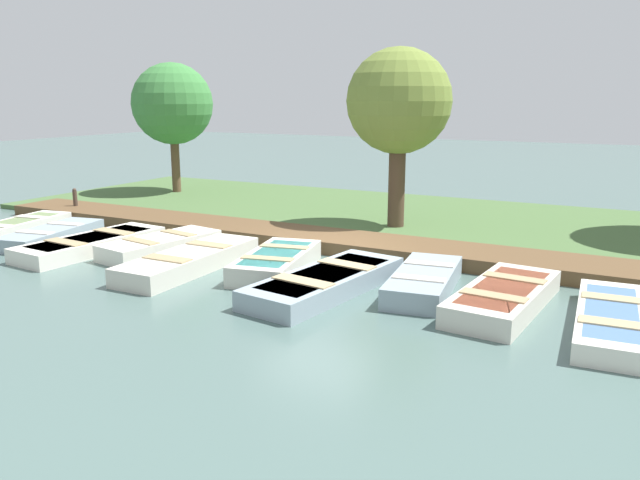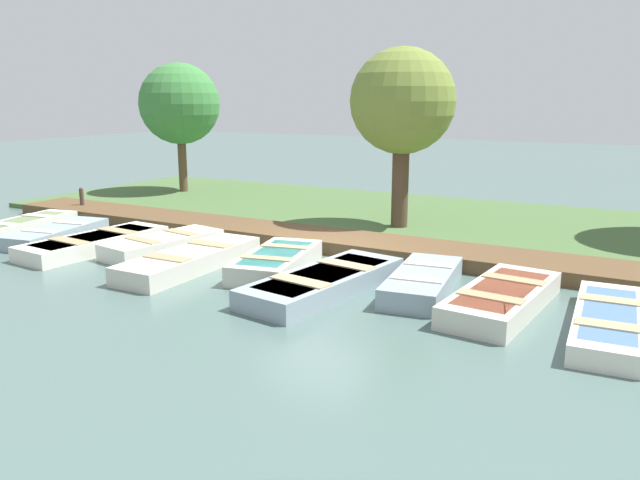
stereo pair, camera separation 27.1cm
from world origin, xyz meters
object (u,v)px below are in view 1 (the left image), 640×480
rowboat_8 (504,297)px  rowboat_9 (610,320)px  rowboat_2 (91,244)px  rowboat_4 (190,260)px  rowboat_7 (424,281)px  rowboat_0 (15,227)px  mooring_post_near (75,202)px  rowboat_5 (276,262)px  rowboat_1 (52,235)px  park_tree_far_left (173,104)px  rowboat_3 (161,245)px  park_tree_left (399,103)px  rowboat_6 (326,282)px

rowboat_8 → rowboat_9: (0.27, 1.64, -0.03)m
rowboat_2 → rowboat_4: size_ratio=1.00×
rowboat_7 → rowboat_8: rowboat_7 is taller
rowboat_0 → mooring_post_near: 2.65m
rowboat_2 → rowboat_8: (-0.37, 9.17, 0.02)m
rowboat_4 → mooring_post_near: bearing=-115.2°
rowboat_7 → rowboat_9: 3.16m
rowboat_5 → rowboat_1: bearing=-99.6°
rowboat_1 → rowboat_2: size_ratio=0.83×
mooring_post_near → park_tree_far_left: (-4.46, 0.07, 2.79)m
mooring_post_near → rowboat_7: bearing=78.6°
rowboat_5 → rowboat_0: bearing=-101.3°
rowboat_5 → rowboat_8: size_ratio=0.90×
rowboat_0 → park_tree_far_left: (-7.02, -0.58, 3.02)m
rowboat_8 → rowboat_3: bearing=-86.5°
park_tree_left → rowboat_5: bearing=-8.4°
rowboat_1 → park_tree_left: park_tree_left is taller
rowboat_4 → park_tree_far_left: 10.61m
rowboat_5 → mooring_post_near: mooring_post_near is taller
rowboat_1 → park_tree_far_left: size_ratio=0.63×
rowboat_3 → rowboat_4: (0.77, 1.45, 0.00)m
rowboat_3 → rowboat_1: bearing=-74.2°
rowboat_1 → rowboat_8: 10.79m
rowboat_0 → park_tree_far_left: 7.66m
rowboat_3 → rowboat_2: bearing=-58.8°
rowboat_1 → rowboat_6: bearing=76.1°
rowboat_4 → rowboat_8: 6.22m
rowboat_1 → rowboat_4: rowboat_4 is taller
rowboat_5 → mooring_post_near: 8.86m
rowboat_1 → rowboat_7: size_ratio=1.04×
rowboat_0 → rowboat_3: (-0.18, 4.73, 0.02)m
rowboat_0 → rowboat_5: 7.86m
rowboat_0 → park_tree_left: park_tree_left is taller
rowboat_8 → rowboat_7: bearing=-95.3°
rowboat_2 → rowboat_6: (0.20, 6.12, 0.01)m
rowboat_6 → park_tree_far_left: size_ratio=0.80×
park_tree_left → rowboat_8: bearing=37.6°
rowboat_7 → rowboat_1: bearing=-95.2°
rowboat_6 → park_tree_far_left: (-7.64, -9.91, 3.01)m
rowboat_1 → rowboat_8: bearing=80.1°
rowboat_2 → rowboat_7: bearing=99.5°
rowboat_5 → park_tree_left: size_ratio=0.61×
rowboat_9 → rowboat_7: bearing=-103.2°
rowboat_0 → park_tree_left: bearing=110.7°
mooring_post_near → park_tree_left: park_tree_left is taller
rowboat_0 → rowboat_4: rowboat_4 is taller
rowboat_0 → rowboat_7: size_ratio=1.16×
rowboat_6 → rowboat_8: 3.10m
rowboat_5 → rowboat_4: bearing=-80.4°
rowboat_4 → mooring_post_near: 7.52m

